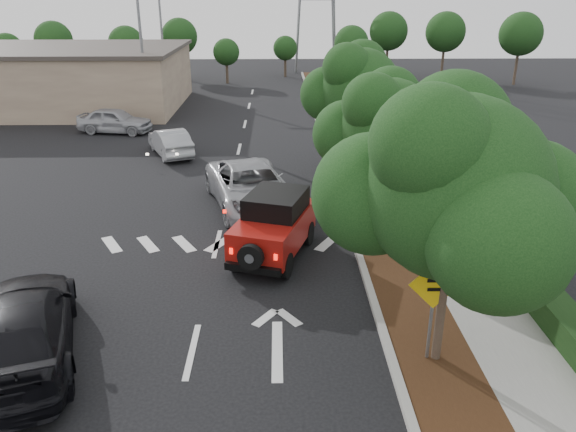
{
  "coord_description": "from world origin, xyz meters",
  "views": [
    {
      "loc": [
        2.04,
        -11.05,
        7.87
      ],
      "look_at": [
        2.31,
        3.0,
        2.19
      ],
      "focal_mm": 35.0,
      "sensor_mm": 36.0,
      "label": 1
    }
  ],
  "objects_px": {
    "red_jeep": "(275,224)",
    "speed_hump_sign": "(434,297)",
    "black_suv_oncoming": "(19,328)",
    "silver_suv_ahead": "(251,187)"
  },
  "relations": [
    {
      "from": "red_jeep",
      "to": "silver_suv_ahead",
      "type": "xyz_separation_m",
      "value": [
        -0.94,
        4.21,
        -0.21
      ]
    },
    {
      "from": "speed_hump_sign",
      "to": "black_suv_oncoming",
      "type": "bearing_deg",
      "value": 178.55
    },
    {
      "from": "red_jeep",
      "to": "black_suv_oncoming",
      "type": "distance_m",
      "value": 7.89
    },
    {
      "from": "red_jeep",
      "to": "black_suv_oncoming",
      "type": "relative_size",
      "value": 0.73
    },
    {
      "from": "speed_hump_sign",
      "to": "silver_suv_ahead",
      "type": "bearing_deg",
      "value": 114.3
    },
    {
      "from": "silver_suv_ahead",
      "to": "speed_hump_sign",
      "type": "height_order",
      "value": "speed_hump_sign"
    },
    {
      "from": "red_jeep",
      "to": "speed_hump_sign",
      "type": "bearing_deg",
      "value": -40.69
    },
    {
      "from": "black_suv_oncoming",
      "to": "speed_hump_sign",
      "type": "bearing_deg",
      "value": 160.23
    },
    {
      "from": "silver_suv_ahead",
      "to": "black_suv_oncoming",
      "type": "relative_size",
      "value": 1.05
    },
    {
      "from": "silver_suv_ahead",
      "to": "black_suv_oncoming",
      "type": "xyz_separation_m",
      "value": [
        -4.82,
        -9.6,
        -0.0
      ]
    }
  ]
}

